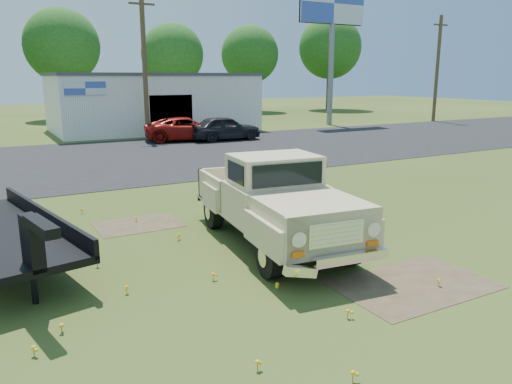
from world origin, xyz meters
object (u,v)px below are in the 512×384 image
(billboard, at_px, (332,16))
(dark_sedan, at_px, (225,128))
(vintage_pickup_truck, at_px, (274,200))
(red_pickup, at_px, (187,129))

(billboard, bearing_deg, dark_sedan, -156.44)
(dark_sedan, bearing_deg, billboard, -64.93)
(billboard, xyz_separation_m, dark_sedan, (-12.07, -5.26, -7.78))
(billboard, height_order, vintage_pickup_truck, billboard)
(vintage_pickup_truck, height_order, dark_sedan, vintage_pickup_truck)
(billboard, relative_size, dark_sedan, 2.48)
(vintage_pickup_truck, relative_size, red_pickup, 1.15)
(billboard, bearing_deg, vintage_pickup_truck, -129.62)
(billboard, distance_m, dark_sedan, 15.29)
(vintage_pickup_truck, distance_m, red_pickup, 20.18)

